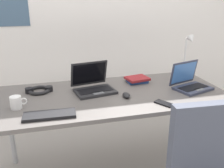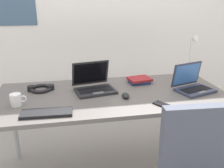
{
  "view_description": "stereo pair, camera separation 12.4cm",
  "coord_description": "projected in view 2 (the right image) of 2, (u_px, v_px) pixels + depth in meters",
  "views": [
    {
      "loc": [
        -0.45,
        -1.74,
        1.46
      ],
      "look_at": [
        0.0,
        0.0,
        0.82
      ],
      "focal_mm": 39.47,
      "sensor_mm": 36.0,
      "label": 1
    },
    {
      "loc": [
        -0.33,
        -1.77,
        1.46
      ],
      "look_at": [
        0.0,
        0.0,
        0.82
      ],
      "focal_mm": 39.47,
      "sensor_mm": 36.0,
      "label": 2
    }
  ],
  "objects": [
    {
      "name": "coffee_mug",
      "position": [
        16.0,
        100.0,
        1.71
      ],
      "size": [
        0.11,
        0.08,
        0.09
      ],
      "color": "white",
      "rests_on": "desk"
    },
    {
      "name": "computer_mouse",
      "position": [
        126.0,
        95.0,
        1.86
      ],
      "size": [
        0.06,
        0.1,
        0.03
      ],
      "primitive_type": "ellipsoid",
      "rotation": [
        0.0,
        0.0,
        -0.08
      ],
      "color": "black",
      "rests_on": "desk"
    },
    {
      "name": "laptop_front_right",
      "position": [
        192.0,
        85.0,
        1.99
      ],
      "size": [
        0.34,
        0.3,
        0.22
      ],
      "color": "#33384C",
      "rests_on": "desk"
    },
    {
      "name": "desk",
      "position": [
        112.0,
        100.0,
        1.96
      ],
      "size": [
        1.8,
        0.8,
        0.74
      ],
      "color": "#595451",
      "rests_on": "ground_plane"
    },
    {
      "name": "headphones",
      "position": [
        41.0,
        88.0,
        2.0
      ],
      "size": [
        0.21,
        0.18,
        0.04
      ],
      "color": "black",
      "rests_on": "desk"
    },
    {
      "name": "laptop_front_left",
      "position": [
        94.0,
        85.0,
        1.99
      ],
      "size": [
        0.35,
        0.32,
        0.23
      ],
      "color": "#232326",
      "rests_on": "desk"
    },
    {
      "name": "desk_lamp",
      "position": [
        192.0,
        57.0,
        2.27
      ],
      "size": [
        0.12,
        0.18,
        0.4
      ],
      "color": "white",
      "rests_on": "desk"
    },
    {
      "name": "wall_back",
      "position": [
        94.0,
        12.0,
        2.77
      ],
      "size": [
        6.0,
        0.13,
        2.6
      ],
      "color": "silver",
      "rests_on": "ground_plane"
    },
    {
      "name": "external_keyboard",
      "position": [
        47.0,
        113.0,
        1.59
      ],
      "size": [
        0.33,
        0.13,
        0.02
      ],
      "primitive_type": "cube",
      "rotation": [
        0.0,
        0.0,
        -0.04
      ],
      "color": "black",
      "rests_on": "desk"
    },
    {
      "name": "cell_phone",
      "position": [
        163.0,
        105.0,
        1.72
      ],
      "size": [
        0.13,
        0.15,
        0.01
      ],
      "primitive_type": "cube",
      "rotation": [
        0.0,
        0.0,
        0.55
      ],
      "color": "black",
      "rests_on": "desk"
    },
    {
      "name": "book_stack",
      "position": [
        139.0,
        80.0,
        2.17
      ],
      "size": [
        0.21,
        0.19,
        0.04
      ],
      "color": "navy",
      "rests_on": "desk"
    }
  ]
}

